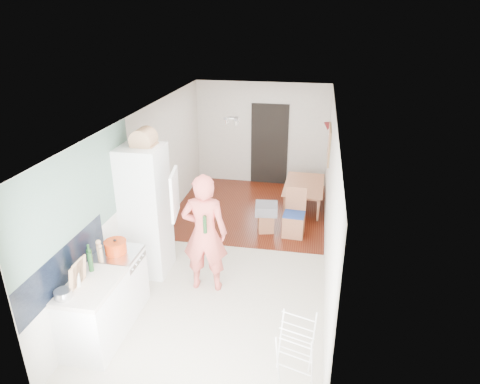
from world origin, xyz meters
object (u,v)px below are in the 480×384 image
(person, at_px, (204,223))
(dining_chair, at_px, (294,214))
(dining_table, at_px, (305,197))
(stool, at_px, (266,222))
(drying_rack, at_px, (296,350))

(person, distance_m, dining_chair, 2.37)
(dining_chair, bearing_deg, dining_table, 87.21)
(stool, xyz_separation_m, drying_rack, (0.80, -3.55, 0.20))
(person, distance_m, stool, 2.29)
(drying_rack, bearing_deg, stool, 119.24)
(person, xyz_separation_m, drying_rack, (1.48, -1.56, -0.72))
(stool, bearing_deg, dining_chair, -7.10)
(dining_chair, distance_m, drying_rack, 3.49)
(stool, relative_size, drying_rack, 0.49)
(dining_chair, relative_size, stool, 2.41)
(dining_table, bearing_deg, drying_rack, -177.47)
(dining_chair, relative_size, drying_rack, 1.19)
(dining_table, xyz_separation_m, stool, (-0.70, -1.31, -0.03))
(person, height_order, stool, person)
(dining_chair, bearing_deg, stool, 176.43)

